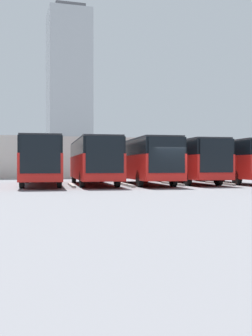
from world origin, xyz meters
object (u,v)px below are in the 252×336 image
object	(u,v)px
bus_1	(185,160)
bus_4	(41,160)
bus_2	(143,160)
bus_0	(229,160)
bus_3	(93,160)

from	to	relation	value
bus_1	bus_4	distance (m)	11.07
bus_1	bus_4	world-z (taller)	same
bus_1	bus_4	xyz separation A→B (m)	(11.07, 0.11, 0.00)
bus_4	bus_2	bearing A→B (deg)	-179.70
bus_0	bus_1	bearing A→B (deg)	1.64
bus_0	bus_2	xyz separation A→B (m)	(7.38, 0.50, 0.00)
bus_0	bus_1	xyz separation A→B (m)	(3.69, -0.22, 0.00)
bus_3	bus_4	distance (m)	3.69
bus_2	bus_4	xyz separation A→B (m)	(7.38, -0.61, 0.00)
bus_3	bus_4	world-z (taller)	same
bus_3	bus_4	xyz separation A→B (m)	(3.69, -0.15, 0.00)
bus_1	bus_3	bearing A→B (deg)	7.09
bus_0	bus_3	world-z (taller)	same
bus_4	bus_0	bearing A→B (deg)	-175.37
bus_3	bus_2	bearing A→B (deg)	177.92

